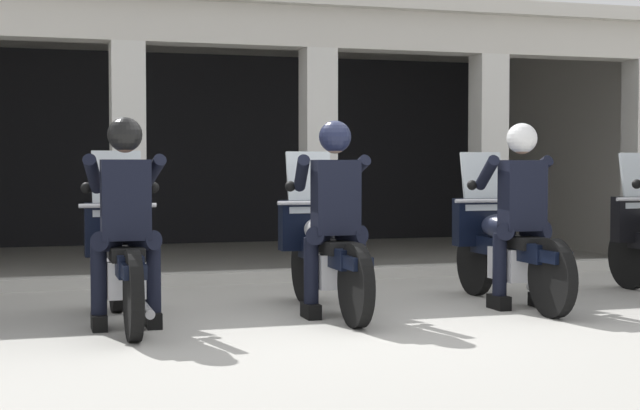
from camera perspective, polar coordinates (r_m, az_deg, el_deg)
The scene contains 9 objects.
ground_plane at distance 10.59m, azimuth -3.85°, elevation -4.28°, with size 80.00×80.00×0.00m, color #A8A59E.
station_building at distance 13.18m, azimuth -7.88°, elevation 5.85°, with size 11.57×5.34×3.11m.
kerb_strip at distance 10.09m, azimuth -5.02°, elevation -4.27°, with size 11.07×0.24×0.12m, color #B7B5AD.
motorcycle_left at distance 7.65m, azimuth -11.60°, elevation -3.13°, with size 0.62×2.04×1.35m.
police_officer_left at distance 7.34m, azimuth -11.44°, elevation 0.06°, with size 0.63×0.61×1.58m.
motorcycle_center at distance 8.05m, azimuth 0.26°, elevation -2.81°, with size 0.62×2.04×1.35m.
police_officer_center at distance 7.75m, azimuth 0.86°, elevation 0.23°, with size 0.63×0.61×1.58m.
motorcycle_right at distance 8.68m, azimuth 10.86°, elevation -2.47°, with size 0.62×2.04×1.35m.
police_officer_right at distance 8.40m, azimuth 11.77°, elevation 0.35°, with size 0.63×0.61×1.58m.
Camera 1 is at (-2.34, -7.26, 1.24)m, focal length 54.12 mm.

